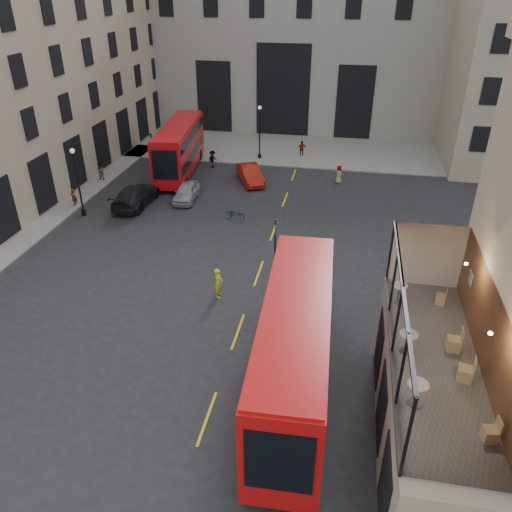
% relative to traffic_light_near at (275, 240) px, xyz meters
% --- Properties ---
extents(ground, '(140.00, 140.00, 0.00)m').
position_rel_traffic_light_near_xyz_m(ground, '(1.00, -12.00, -2.42)').
color(ground, black).
rests_on(ground, ground).
extents(host_frontage, '(3.00, 11.00, 4.50)m').
position_rel_traffic_light_near_xyz_m(host_frontage, '(7.50, -12.00, -0.17)').
color(host_frontage, tan).
rests_on(host_frontage, ground).
extents(cafe_floor, '(3.00, 10.00, 0.10)m').
position_rel_traffic_light_near_xyz_m(cafe_floor, '(7.50, -12.00, 2.12)').
color(cafe_floor, slate).
rests_on(cafe_floor, host_frontage).
extents(gateway, '(35.00, 10.60, 18.00)m').
position_rel_traffic_light_near_xyz_m(gateway, '(-4.00, 35.99, 6.96)').
color(gateway, gray).
rests_on(gateway, ground).
extents(pavement_far, '(40.00, 12.00, 0.12)m').
position_rel_traffic_light_near_xyz_m(pavement_far, '(-5.00, 26.00, -2.36)').
color(pavement_far, slate).
rests_on(pavement_far, ground).
extents(traffic_light_near, '(0.16, 0.20, 3.80)m').
position_rel_traffic_light_near_xyz_m(traffic_light_near, '(0.00, 0.00, 0.00)').
color(traffic_light_near, black).
rests_on(traffic_light_near, ground).
extents(traffic_light_far, '(0.16, 0.20, 3.80)m').
position_rel_traffic_light_near_xyz_m(traffic_light_far, '(-14.00, 16.00, 0.00)').
color(traffic_light_far, black).
rests_on(traffic_light_far, ground).
extents(street_lamp_a, '(0.36, 0.36, 5.33)m').
position_rel_traffic_light_near_xyz_m(street_lamp_a, '(-16.00, 6.00, -0.03)').
color(street_lamp_a, black).
rests_on(street_lamp_a, ground).
extents(street_lamp_b, '(0.36, 0.36, 5.33)m').
position_rel_traffic_light_near_xyz_m(street_lamp_b, '(-5.00, 22.00, -0.03)').
color(street_lamp_b, black).
rests_on(street_lamp_b, ground).
extents(bus_near, '(3.21, 12.18, 4.82)m').
position_rel_traffic_light_near_xyz_m(bus_near, '(2.37, -9.79, 0.28)').
color(bus_near, '#BB0D0D').
rests_on(bus_near, ground).
extents(bus_far, '(3.92, 11.66, 4.56)m').
position_rel_traffic_light_near_xyz_m(bus_far, '(-11.59, 16.69, 0.14)').
color(bus_far, '#AD0C0F').
rests_on(bus_far, ground).
extents(car_a, '(1.80, 4.07, 1.36)m').
position_rel_traffic_light_near_xyz_m(car_a, '(-9.03, 10.40, -1.74)').
color(car_a, gray).
rests_on(car_a, ground).
extents(car_b, '(3.50, 4.93, 1.54)m').
position_rel_traffic_light_near_xyz_m(car_b, '(-4.65, 15.41, -1.65)').
color(car_b, maroon).
rests_on(car_b, ground).
extents(car_c, '(2.47, 5.71, 1.64)m').
position_rel_traffic_light_near_xyz_m(car_c, '(-12.74, 8.65, -1.61)').
color(car_c, black).
rests_on(car_c, ground).
extents(bicycle, '(1.69, 0.85, 0.85)m').
position_rel_traffic_light_near_xyz_m(bicycle, '(-4.27, 7.50, -2.00)').
color(bicycle, gray).
rests_on(bicycle, ground).
extents(cyclist, '(0.47, 0.69, 1.84)m').
position_rel_traffic_light_near_xyz_m(cyclist, '(-2.81, -2.97, -1.50)').
color(cyclist, '#D3E017').
rests_on(cyclist, ground).
extents(pedestrian_a, '(0.84, 0.66, 1.70)m').
position_rel_traffic_light_near_xyz_m(pedestrian_a, '(-17.87, 13.03, -1.57)').
color(pedestrian_a, gray).
rests_on(pedestrian_a, ground).
extents(pedestrian_b, '(1.03, 1.24, 1.67)m').
position_rel_traffic_light_near_xyz_m(pedestrian_b, '(-8.99, 18.61, -1.59)').
color(pedestrian_b, gray).
rests_on(pedestrian_b, ground).
extents(pedestrian_c, '(1.03, 0.76, 1.62)m').
position_rel_traffic_light_near_xyz_m(pedestrian_c, '(-0.89, 23.62, -1.62)').
color(pedestrian_c, gray).
rests_on(pedestrian_c, ground).
extents(pedestrian_d, '(0.63, 0.87, 1.65)m').
position_rel_traffic_light_near_xyz_m(pedestrian_d, '(3.19, 16.65, -1.60)').
color(pedestrian_d, gray).
rests_on(pedestrian_d, ground).
extents(pedestrian_e, '(0.59, 0.76, 1.83)m').
position_rel_traffic_light_near_xyz_m(pedestrian_e, '(-17.52, 7.45, -1.51)').
color(pedestrian_e, gray).
rests_on(pedestrian_e, ground).
extents(cafe_table_near, '(0.66, 0.66, 0.83)m').
position_rel_traffic_light_near_xyz_m(cafe_table_near, '(6.62, -14.22, 2.72)').
color(cafe_table_near, white).
rests_on(cafe_table_near, cafe_floor).
extents(cafe_table_mid, '(0.65, 0.65, 0.81)m').
position_rel_traffic_light_near_xyz_m(cafe_table_mid, '(6.52, -11.73, 2.71)').
color(cafe_table_mid, silver).
rests_on(cafe_table_mid, cafe_floor).
extents(cafe_table_far, '(0.64, 0.64, 0.79)m').
position_rel_traffic_light_near_xyz_m(cafe_table_far, '(6.40, -8.53, 2.70)').
color(cafe_table_far, beige).
rests_on(cafe_table_far, cafe_floor).
extents(cafe_chair_a, '(0.45, 0.45, 0.81)m').
position_rel_traffic_light_near_xyz_m(cafe_chair_a, '(8.61, -15.28, 2.42)').
color(cafe_chair_a, '#D8AD7C').
rests_on(cafe_chair_a, cafe_floor).
extents(cafe_chair_b, '(0.54, 0.54, 0.94)m').
position_rel_traffic_light_near_xyz_m(cafe_chair_b, '(8.33, -12.83, 2.46)').
color(cafe_chair_b, tan).
rests_on(cafe_chair_b, cafe_floor).
extents(cafe_chair_c, '(0.48, 0.48, 0.93)m').
position_rel_traffic_light_near_xyz_m(cafe_chair_c, '(8.19, -11.29, 2.46)').
color(cafe_chair_c, tan).
rests_on(cafe_chair_c, cafe_floor).
extents(cafe_chair_d, '(0.47, 0.47, 0.78)m').
position_rel_traffic_light_near_xyz_m(cafe_chair_d, '(8.11, -8.35, 2.41)').
color(cafe_chair_d, tan).
rests_on(cafe_chair_d, cafe_floor).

